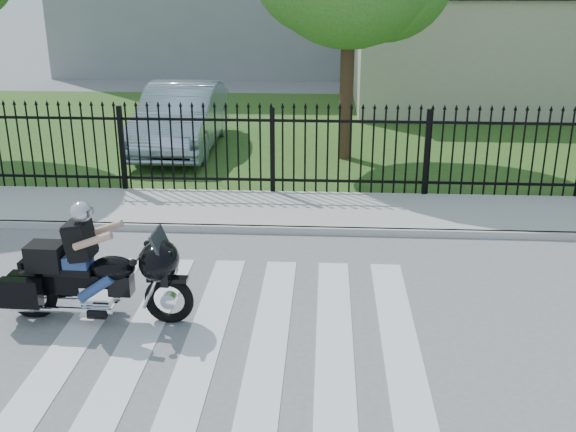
{
  "coord_description": "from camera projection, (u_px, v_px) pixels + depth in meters",
  "views": [
    {
      "loc": [
        1.05,
        -6.82,
        4.27
      ],
      "look_at": [
        0.53,
        2.13,
        1.0
      ],
      "focal_mm": 42.0,
      "sensor_mm": 36.0,
      "label": 1
    }
  ],
  "objects": [
    {
      "name": "ground",
      "position": [
        233.0,
        357.0,
        7.91
      ],
      "size": [
        120.0,
        120.0,
        0.0
      ],
      "primitive_type": "plane",
      "color": "slate",
      "rests_on": "ground"
    },
    {
      "name": "crosswalk",
      "position": [
        233.0,
        356.0,
        7.91
      ],
      "size": [
        5.0,
        5.5,
        0.01
      ],
      "primitive_type": null,
      "color": "silver",
      "rests_on": "ground"
    },
    {
      "name": "sidewalk",
      "position": [
        269.0,
        210.0,
        12.58
      ],
      "size": [
        40.0,
        2.0,
        0.12
      ],
      "primitive_type": "cube",
      "color": "#ADAAA3",
      "rests_on": "ground"
    },
    {
      "name": "curb",
      "position": [
        264.0,
        230.0,
        11.64
      ],
      "size": [
        40.0,
        0.12,
        0.12
      ],
      "primitive_type": "cube",
      "color": "#ADAAA3",
      "rests_on": "ground"
    },
    {
      "name": "grass_strip",
      "position": [
        290.0,
        130.0,
        19.16
      ],
      "size": [
        40.0,
        12.0,
        0.02
      ],
      "primitive_type": "cube",
      "color": "#29501B",
      "rests_on": "ground"
    },
    {
      "name": "iron_fence",
      "position": [
        273.0,
        153.0,
        13.23
      ],
      "size": [
        26.0,
        0.04,
        1.8
      ],
      "color": "black",
      "rests_on": "ground"
    },
    {
      "name": "building_low",
      "position": [
        510.0,
        53.0,
        21.94
      ],
      "size": [
        10.0,
        6.0,
        3.5
      ],
      "primitive_type": "cube",
      "color": "beige",
      "rests_on": "ground"
    },
    {
      "name": "motorcycle_rider",
      "position": [
        91.0,
        271.0,
        8.56
      ],
      "size": [
        2.49,
        0.77,
        1.64
      ],
      "rotation": [
        0.0,
        0.0,
        -0.03
      ],
      "color": "black",
      "rests_on": "ground"
    },
    {
      "name": "parked_car",
      "position": [
        182.0,
        117.0,
        16.81
      ],
      "size": [
        1.74,
        4.92,
        1.62
      ],
      "primitive_type": "imported",
      "rotation": [
        0.0,
        0.0,
        0.01
      ],
      "color": "#98A6BF",
      "rests_on": "grass_strip"
    }
  ]
}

